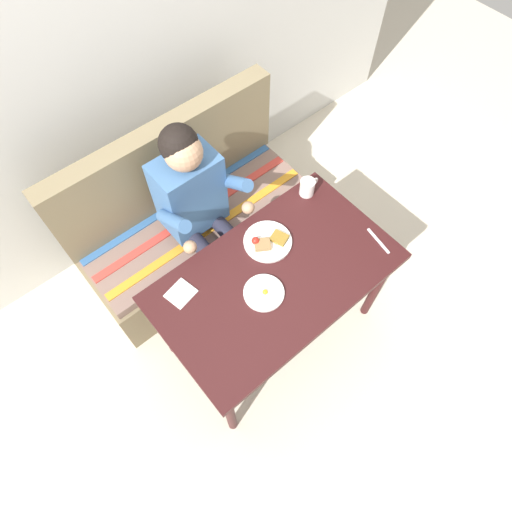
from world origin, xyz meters
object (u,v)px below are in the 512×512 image
Objects in this scene: person at (198,203)px; fork at (378,241)px; napkin at (181,294)px; table at (275,283)px; plate_eggs at (264,293)px; couch at (193,222)px; coffee_mug at (307,187)px; plate_breakfast at (268,241)px.

person is 0.96m from fork.
fork is (0.94, -0.40, -0.00)m from napkin.
fork is at bearing -19.57° from table.
napkin is (-0.30, 0.25, -0.01)m from plate_eggs.
table is 0.83m from couch.
napkin is at bearing 140.17° from plate_eggs.
plate_breakfast is at bearing -163.76° from coffee_mug.
table is 0.21m from plate_breakfast.
table is at bearing -27.81° from napkin.
plate_breakfast is at bearing 150.24° from fork.
table is 0.99× the size of person.
fork is (0.07, -0.46, -0.05)m from coffee_mug.
coffee_mug is at bearing 107.45° from fork.
table is 10.17× the size of coffee_mug.
napkin is at bearing -126.84° from couch.
table is 9.58× the size of napkin.
plate_eggs is at bearing -39.83° from napkin.
napkin is at bearing 152.19° from table.
napkin is at bearing -176.28° from coffee_mug.
couch is 12.20× the size of coffee_mug.
plate_breakfast is at bearing -73.10° from person.
plate_eggs is at bearing -134.97° from plate_breakfast.
couch is at bearing 78.71° from person.
fork is (0.53, -0.19, 0.08)m from table.
person is at bearing 106.90° from plate_breakfast.
plate_eggs is 0.65m from fork.
coffee_mug is at bearing -46.68° from couch.
plate_eggs reaches higher than napkin.
couch is 0.73m from plate_breakfast.
coffee_mug is at bearing 30.54° from table.
fork is at bearing -60.96° from couch.
plate_eggs reaches higher than fork.
napkin is 1.02m from fork.
fork is at bearing -23.30° from napkin.
table is 7.06× the size of fork.
couch reaches higher than napkin.
couch is at bearing 82.34° from plate_eggs.
coffee_mug is at bearing 3.72° from napkin.
table is 0.57m from fork.
napkin is at bearing 166.07° from fork.
plate_eggs is 1.56× the size of napkin.
table is 0.83× the size of couch.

